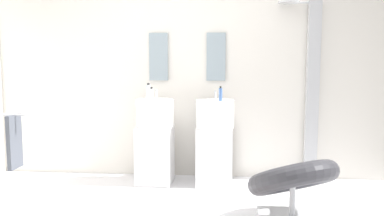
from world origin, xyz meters
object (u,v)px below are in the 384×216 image
lounge_chair (293,184)px  soap_bottle_blue (221,94)px  soap_bottle_clear (148,92)px  shower_column (311,88)px  soap_bottle_white (152,94)px  pedestal_sink_right (215,141)px  towel_rack (12,144)px  pedestal_sink_left (155,140)px

lounge_chair → soap_bottle_blue: size_ratio=6.70×
soap_bottle_clear → soap_bottle_blue: size_ratio=1.11×
lounge_chair → shower_column: bearing=73.9°
soap_bottle_blue → soap_bottle_white: soap_bottle_blue is taller
lounge_chair → soap_bottle_white: soap_bottle_white is taller
shower_column → pedestal_sink_right: bearing=-167.3°
lounge_chair → soap_bottle_blue: soap_bottle_blue is taller
towel_rack → soap_bottle_white: 1.50m
pedestal_sink_right → soap_bottle_white: soap_bottle_white is taller
lounge_chair → pedestal_sink_left: bearing=141.8°
soap_bottle_white → soap_bottle_clear: bearing=110.6°
shower_column → towel_rack: shower_column is taller
pedestal_sink_right → soap_bottle_clear: 0.94m
pedestal_sink_right → lounge_chair: (0.70, -1.09, -0.14)m
pedestal_sink_left → soap_bottle_clear: 0.56m
lounge_chair → soap_bottle_blue: 1.35m
pedestal_sink_right → pedestal_sink_left: bearing=180.0°
soap_bottle_clear → soap_bottle_white: bearing=-69.4°
soap_bottle_clear → shower_column: bearing=4.9°
shower_column → soap_bottle_blue: bearing=-160.9°
pedestal_sink_left → soap_bottle_white: 0.54m
lounge_chair → pedestal_sink_right: bearing=123.0°
soap_bottle_clear → soap_bottle_white: 0.20m
lounge_chair → soap_bottle_white: size_ratio=7.29×
pedestal_sink_right → shower_column: (1.09, 0.25, 0.59)m
pedestal_sink_left → soap_bottle_white: soap_bottle_white is taller
pedestal_sink_left → soap_bottle_white: bearing=-97.2°
shower_column → soap_bottle_clear: shower_column is taller
pedestal_sink_right → towel_rack: size_ratio=1.11×
soap_bottle_blue → towel_rack: bearing=-155.3°
lounge_chair → soap_bottle_clear: size_ratio=6.05×
lounge_chair → soap_bottle_white: 1.83m
towel_rack → soap_bottle_blue: size_ratio=5.92×
pedestal_sink_right → shower_column: shower_column is taller
towel_rack → soap_bottle_white: size_ratio=6.43×
shower_column → soap_bottle_blue: (-1.02, -0.35, -0.05)m
pedestal_sink_left → soap_bottle_blue: (0.74, -0.11, 0.54)m
lounge_chair → soap_bottle_clear: (-1.47, 1.17, 0.69)m
towel_rack → shower_column: bearing=22.8°
lounge_chair → towel_rack: 2.56m
soap_bottle_blue → pedestal_sink_left: bearing=171.7°
soap_bottle_clear → soap_bottle_white: (0.07, -0.19, -0.02)m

